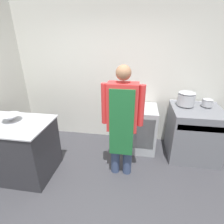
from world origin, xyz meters
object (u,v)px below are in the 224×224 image
at_px(mixing_bowl, 10,118).
at_px(stock_pot, 186,98).
at_px(stove, 193,133).
at_px(person_cook, 122,118).
at_px(fridge_unit, 140,128).
at_px(sauce_pot, 207,102).

xyz_separation_m(mixing_bowl, stock_pot, (2.74, 1.00, 0.12)).
distance_m(stove, person_cook, 1.52).
relative_size(stove, person_cook, 0.54).
xyz_separation_m(stove, mixing_bowl, (-2.94, -0.86, 0.49)).
xyz_separation_m(person_cook, stock_pot, (1.06, 0.82, 0.08)).
relative_size(stove, fridge_unit, 1.10).
distance_m(stove, sauce_pot, 0.60).
xyz_separation_m(person_cook, sauce_pot, (1.42, 0.82, 0.02)).
bearing_deg(mixing_bowl, fridge_unit, 25.97).
bearing_deg(stock_pot, fridge_unit, -176.98).
distance_m(stock_pot, sauce_pot, 0.37).
relative_size(person_cook, mixing_bowl, 6.15).
bearing_deg(person_cook, mixing_bowl, -174.01).
distance_m(mixing_bowl, stock_pot, 2.92).
xyz_separation_m(stove, sauce_pot, (0.17, 0.14, 0.55)).
xyz_separation_m(fridge_unit, sauce_pot, (1.14, 0.04, 0.59)).
xyz_separation_m(stove, fridge_unit, (-0.97, 0.10, -0.04)).
height_order(person_cook, stock_pot, person_cook).
bearing_deg(stove, fridge_unit, 174.19).
height_order(person_cook, mixing_bowl, person_cook).
height_order(stove, mixing_bowl, mixing_bowl).
height_order(person_cook, sauce_pot, person_cook).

